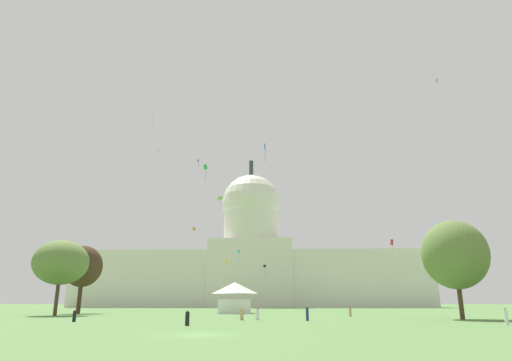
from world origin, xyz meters
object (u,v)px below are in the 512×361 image
kite_blue_mid (265,148)px  kite_cyan_low (239,252)px  person_navy_back_right (307,314)px  person_black_aisle_center (258,312)px  event_tent (235,298)px  kite_pink_high (437,81)px  person_black_near_tent (74,316)px  person_white_near_tree_west (257,314)px  kite_yellow_low (226,261)px  tree_east_far (455,255)px  kite_white_high (153,116)px  person_black_front_center (187,318)px  kite_orange_mid (194,229)px  kite_turquoise_high (157,152)px  person_white_edge_west (506,317)px  person_tan_mid_right (350,312)px  kite_lime_mid (220,198)px  kite_green_mid (205,169)px  kite_gold_mid (276,214)px  kite_red_low (392,244)px  kite_black_low (265,267)px  tree_west_mid (61,262)px  kite_magenta_high (198,162)px  capitol_building (251,263)px  person_tan_deep_crowd (242,314)px  tree_west_near (83,266)px

kite_blue_mid → kite_cyan_low: kite_blue_mid is taller
person_navy_back_right → person_black_aisle_center: 20.82m
event_tent → kite_pink_high: 57.11m
person_black_near_tent → person_white_near_tree_west: size_ratio=0.88×
person_navy_back_right → kite_blue_mid: kite_blue_mid is taller
event_tent → kite_yellow_low: bearing=95.2°
tree_east_far → person_black_aisle_center: bearing=152.1°
person_navy_back_right → kite_white_high: (-37.98, 56.88, 52.52)m
person_black_front_center → kite_orange_mid: kite_orange_mid is taller
person_black_aisle_center → kite_turquoise_high: 97.01m
kite_cyan_low → person_white_edge_west: bearing=107.4°
person_tan_mid_right → kite_lime_mid: size_ratio=0.38×
person_black_aisle_center → kite_green_mid: size_ratio=0.45×
person_black_aisle_center → kite_pink_high: 52.78m
person_white_edge_west → kite_gold_mid: (-23.13, 72.47, 25.40)m
tree_east_far → kite_gold_mid: 66.30m
kite_red_low → kite_orange_mid: 73.76m
kite_black_low → person_black_front_center: bearing=97.7°
person_white_edge_west → kite_red_low: bearing=-97.3°
tree_west_mid → kite_yellow_low: size_ratio=9.19×
person_black_near_tent → person_tan_mid_right: 41.56m
person_white_near_tree_west → kite_magenta_high: size_ratio=0.46×
person_black_aisle_center → kite_black_low: bearing=-116.9°
person_navy_back_right → kite_pink_high: bearing=-61.6°
kite_gold_mid → kite_orange_mid: bearing=-123.6°
person_tan_mid_right → kite_orange_mid: bearing=83.4°
capitol_building → person_black_front_center: capitol_building is taller
capitol_building → kite_magenta_high: size_ratio=40.55×
person_tan_mid_right → person_navy_back_right: 19.21m
person_white_near_tree_west → kite_white_high: bearing=85.4°
kite_yellow_low → kite_orange_mid: bearing=178.6°
kite_black_low → kite_pink_high: 71.02m
person_white_edge_west → kite_lime_mid: 98.86m
person_white_edge_west → kite_pink_high: bearing=-110.2°
person_tan_deep_crowd → kite_cyan_low: kite_cyan_low is taller
kite_magenta_high → kite_turquoise_high: (-12.02, -16.62, -1.58)m
person_tan_deep_crowd → person_black_aisle_center: 18.00m
person_black_aisle_center → kite_cyan_low: kite_cyan_low is taller
person_black_front_center → kite_yellow_low: (-5.89, 91.63, 13.71)m
kite_black_low → kite_yellow_low: bearing=-20.0°
capitol_building → person_black_front_center: 140.86m
kite_green_mid → tree_west_mid: bearing=78.8°
tree_west_mid → person_white_near_tree_west: bearing=-25.1°
capitol_building → kite_lime_mid: 55.20m
capitol_building → kite_turquoise_high: size_ratio=63.12×
person_tan_deep_crowd → kite_black_low: bearing=-167.5°
person_white_edge_west → kite_pink_high: (6.48, 25.28, 40.85)m
kite_turquoise_high → event_tent: bearing=92.5°
person_tan_mid_right → kite_pink_high: (18.20, -0.34, 40.90)m
tree_west_near → person_black_near_tent: size_ratio=9.21×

